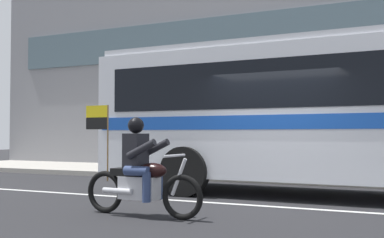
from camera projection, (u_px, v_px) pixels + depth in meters
The scene contains 5 objects.
ground_plane at pixel (274, 202), 9.13m from camera, with size 60.00×60.00×0.00m, color black.
sidewalk_curb at pixel (321, 177), 13.75m from camera, with size 28.00×3.80×0.15m, color #A39E93.
lane_center_stripe at pixel (265, 206), 8.59m from camera, with size 26.60×0.14×0.01m, color silver.
transit_bus at pixel (371, 105), 9.57m from camera, with size 11.61×2.86×3.22m.
motorcycle_with_rider at pixel (141, 174), 7.56m from camera, with size 2.20×0.64×1.78m.
Camera 1 is at (2.45, -8.98, 1.28)m, focal length 44.75 mm.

